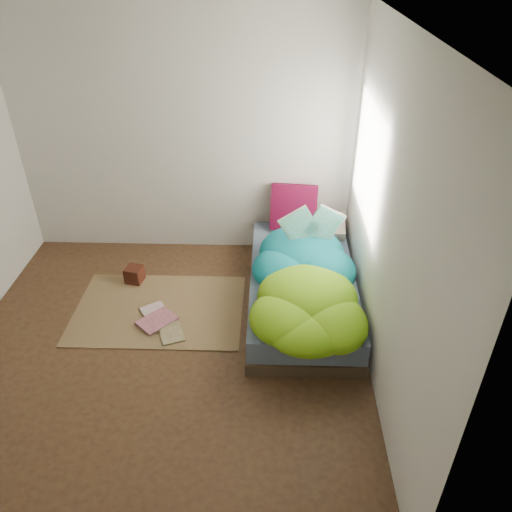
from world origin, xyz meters
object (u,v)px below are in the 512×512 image
Objects in this scene: bed at (302,288)px; floor_book_a at (145,318)px; floor_book_b at (149,315)px; pillow_magenta at (294,207)px; open_book at (313,216)px; wooden_box at (134,274)px.

floor_book_a is at bearing -167.68° from bed.
floor_book_b is at bearing -168.98° from bed.
bed reaches higher than floor_book_b.
open_book is (0.15, -0.64, 0.25)m from pillow_magenta.
wooden_box reaches higher than floor_book_b.
open_book reaches higher than floor_book_a.
pillow_magenta is (-0.06, 0.87, 0.42)m from bed.
pillow_magenta reaches higher than wooden_box.
floor_book_b is at bearing -64.73° from wooden_box.
pillow_magenta is 1.93m from floor_book_a.
pillow_magenta is 1.88m from floor_book_b.
floor_book_b is (-1.52, -0.51, -0.81)m from open_book.
wooden_box is at bearing 158.33° from floor_book_b.
open_book reaches higher than bed.
wooden_box is 0.65m from floor_book_a.
open_book is at bearing -1.45° from wooden_box.
open_book is at bearing 61.70° from floor_book_b.
open_book is at bearing -71.44° from pillow_magenta.
bed is 0.97m from pillow_magenta.
open_book reaches higher than pillow_magenta.
bed is at bearing -80.04° from pillow_magenta.
wooden_box is 0.53× the size of floor_book_a.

